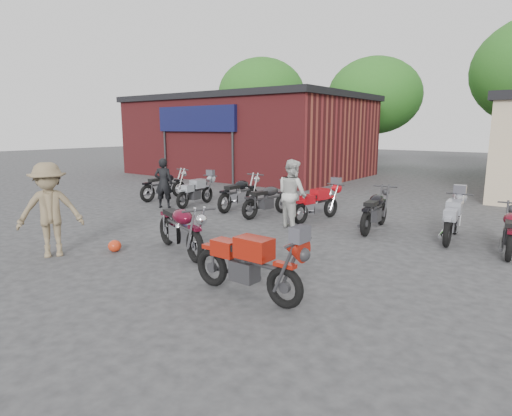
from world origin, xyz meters
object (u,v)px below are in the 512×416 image
Objects in this scene: row_bike_1 at (196,190)px; person_light at (292,194)px; row_bike_0 at (164,184)px; row_bike_4 at (317,202)px; row_bike_2 at (239,191)px; helmet at (115,246)px; row_bike_3 at (268,197)px; row_bike_6 at (453,217)px; person_dark at (164,183)px; sportbike at (248,261)px; row_bike_7 at (511,228)px; vintage_motorcycle at (180,225)px; person_tan at (50,210)px; row_bike_5 at (375,208)px.

person_light is at bearing -106.64° from row_bike_1.
row_bike_4 is (6.19, 0.21, -0.04)m from row_bike_0.
helmet is at bearing -173.96° from row_bike_2.
row_bike_3 reaches higher than row_bike_6.
person_dark is at bearing 114.82° from row_bike_4.
row_bike_4 is (-1.89, 5.56, -0.05)m from sportbike.
row_bike_6 is (9.77, 0.21, -0.03)m from row_bike_0.
person_dark is 8.63m from row_bike_6.
row_bike_1 is 0.89× the size of row_bike_2.
person_dark is 3.62m from row_bike_3.
row_bike_7 is (6.68, 4.96, 0.40)m from helmet.
helmet is at bearing 95.26° from person_dark.
vintage_motorcycle reaches higher than row_bike_7.
row_bike_7 is at bearing -96.00° from row_bike_2.
person_tan is at bearing 177.83° from row_bike_2.
person_light is 0.97× the size of row_bike_4.
person_light is 0.93× the size of row_bike_3.
vintage_motorcycle is at bearing -144.90° from row_bike_1.
person_dark is at bearing -130.49° from row_bike_0.
row_bike_7 is (7.57, -0.32, -0.06)m from row_bike_2.
person_tan is 1.00× the size of row_bike_3.
vintage_motorcycle reaches higher than row_bike_5.
person_dark is 0.88× the size of row_bike_4.
row_bike_2 is 6.36m from row_bike_6.
row_bike_0 is (-6.09, 0.94, -0.32)m from person_light.
person_light is (4.84, 0.16, 0.09)m from person_dark.
row_bike_0 reaches higher than row_bike_1.
row_bike_1 is at bearing 116.92° from helmet.
row_bike_5 reaches higher than row_bike_1.
person_light is (-1.99, 4.41, 0.32)m from sportbike.
row_bike_3 is at bearing 88.70° from row_bike_6.
row_bike_3 is at bearing 82.87° from row_bike_7.
row_bike_7 is at bearing -22.53° from person_tan.
person_dark is 4.85m from person_light.
row_bike_6 is at bearing -87.75° from row_bike_0.
person_dark reaches higher than row_bike_0.
vintage_motorcycle is 1.52m from helmet.
row_bike_3 is 6.26m from row_bike_7.
row_bike_7 is at bearing -82.42° from row_bike_3.
row_bike_2 is 1.02× the size of row_bike_5.
row_bike_7 reaches higher than row_bike_1.
person_light is 4.37m from row_bike_1.
person_dark reaches higher than row_bike_6.
row_bike_6 is at bearing -91.87° from row_bike_5.
row_bike_6 is (5.47, 5.34, 0.43)m from helmet.
row_bike_3 is at bearing -95.67° from row_bike_1.
person_tan is at bearing -169.85° from sportbike.
row_bike_7 is at bearing -112.81° from row_bike_6.
sportbike is 5.81m from row_bike_6.
sportbike reaches higher than row_bike_3.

